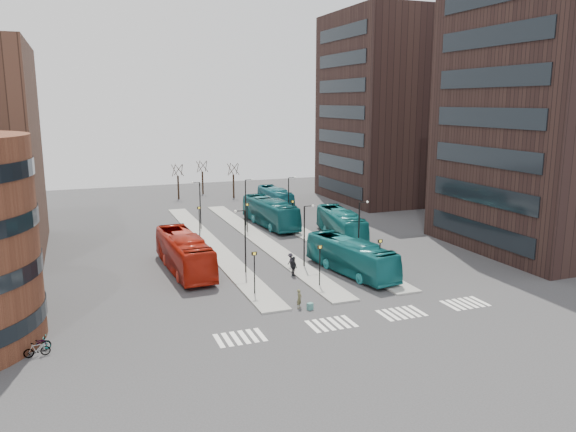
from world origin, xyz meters
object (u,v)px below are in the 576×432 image
object	(u,v)px
teal_bus_b	(270,212)
bicycle_near	(38,343)
teal_bus_a	(351,257)
commuter_a	(204,264)
red_bus	(184,253)
teal_bus_c	(341,224)
teal_bus_d	(275,198)
bicycle_mid	(37,349)
bicycle_far	(38,342)
commuter_c	(290,261)
commuter_b	(294,266)
traveller	(299,299)
suitcase	(310,306)

from	to	relation	value
teal_bus_b	bicycle_near	bearing A→B (deg)	-135.26
teal_bus_b	teal_bus_a	bearing A→B (deg)	-92.84
commuter_a	red_bus	bearing A→B (deg)	-34.91
teal_bus_c	teal_bus_a	bearing A→B (deg)	-103.97
teal_bus_a	teal_bus_d	world-z (taller)	teal_bus_a
bicycle_mid	bicycle_far	bearing A→B (deg)	-4.48
teal_bus_b	commuter_c	world-z (taller)	teal_bus_b
bicycle_far	commuter_c	bearing A→B (deg)	-49.93
commuter_b	commuter_c	world-z (taller)	commuter_b
teal_bus_b	red_bus	bearing A→B (deg)	-135.48
commuter_c	bicycle_mid	bearing A→B (deg)	-16.06
teal_bus_d	bicycle_far	size ratio (longest dim) A/B	6.52
traveller	bicycle_mid	distance (m)	19.13
commuter_c	bicycle_mid	world-z (taller)	commuter_c
commuter_c	bicycle_near	bearing A→B (deg)	-18.40
suitcase	teal_bus_a	xyz separation A→B (m)	(7.40, 7.48, 1.37)
teal_bus_c	bicycle_near	xyz separation A→B (m)	(-32.47, -20.90, -1.23)
suitcase	bicycle_mid	distance (m)	19.71
suitcase	teal_bus_a	world-z (taller)	teal_bus_a
teal_bus_d	commuter_c	distance (m)	32.64
teal_bus_c	bicycle_near	size ratio (longest dim) A/B	7.12
commuter_a	teal_bus_a	bearing A→B (deg)	163.94
teal_bus_b	commuter_c	size ratio (longest dim) A/B	8.41
teal_bus_a	teal_bus_c	world-z (taller)	teal_bus_c
bicycle_near	bicycle_far	world-z (taller)	bicycle_near
teal_bus_a	traveller	world-z (taller)	teal_bus_a
commuter_a	teal_bus_b	bearing A→B (deg)	-121.07
traveller	bicycle_mid	xyz separation A→B (m)	(-19.02, -2.10, -0.28)
red_bus	teal_bus_c	world-z (taller)	red_bus
suitcase	commuter_a	size ratio (longest dim) A/B	0.32
bicycle_far	commuter_b	bearing A→B (deg)	-54.60
commuter_b	bicycle_near	bearing A→B (deg)	103.48
teal_bus_a	teal_bus_b	bearing A→B (deg)	82.11
traveller	teal_bus_d	bearing A→B (deg)	31.44
teal_bus_c	commuter_b	size ratio (longest dim) A/B	6.38
bicycle_near	bicycle_mid	size ratio (longest dim) A/B	1.05
teal_bus_b	bicycle_near	xyz separation A→B (m)	(-26.68, -30.19, -1.35)
suitcase	teal_bus_b	size ratio (longest dim) A/B	0.04
traveller	commuter_a	bearing A→B (deg)	71.54
bicycle_near	bicycle_far	xyz separation A→B (m)	(0.00, 0.12, -0.01)
suitcase	bicycle_far	xyz separation A→B (m)	(-19.65, -0.13, 0.17)
red_bus	commuter_b	bearing A→B (deg)	-32.56
commuter_c	traveller	bearing A→B (deg)	27.47
traveller	bicycle_mid	size ratio (longest dim) A/B	0.94
teal_bus_d	bicycle_near	distance (m)	53.01
red_bus	commuter_c	size ratio (longest dim) A/B	8.46
commuter_a	bicycle_far	xyz separation A→B (m)	(-13.98, -12.65, -0.42)
teal_bus_a	teal_bus_c	distance (m)	14.25
teal_bus_c	traveller	size ratio (longest dim) A/B	7.90
teal_bus_b	commuter_c	distance (m)	19.50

